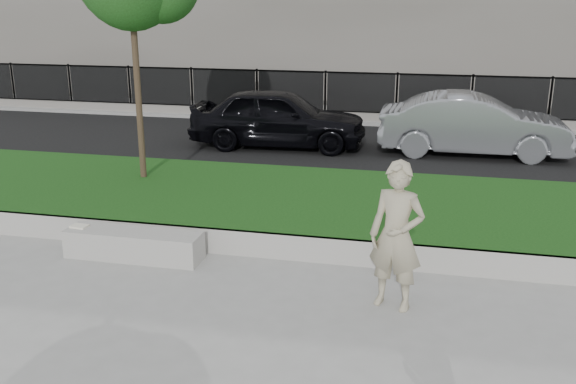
% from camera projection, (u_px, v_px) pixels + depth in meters
% --- Properties ---
extents(ground, '(90.00, 90.00, 0.00)m').
position_uv_depth(ground, '(223.00, 284.00, 8.89)').
color(ground, gray).
rests_on(ground, ground).
extents(grass_bank, '(34.00, 4.00, 0.40)m').
position_uv_depth(grass_bank, '(274.00, 204.00, 11.63)').
color(grass_bank, '#0E360D').
rests_on(grass_bank, ground).
extents(grass_kerb, '(34.00, 0.08, 0.40)m').
position_uv_depth(grass_kerb, '(244.00, 243.00, 9.80)').
color(grass_kerb, '#AAA79F').
rests_on(grass_kerb, ground).
extents(street, '(34.00, 7.00, 0.04)m').
position_uv_depth(street, '(325.00, 147.00, 16.81)').
color(street, black).
rests_on(street, ground).
extents(far_pavement, '(34.00, 3.00, 0.12)m').
position_uv_depth(far_pavement, '(348.00, 116.00, 20.99)').
color(far_pavement, gray).
rests_on(far_pavement, ground).
extents(iron_fence, '(32.00, 0.30, 1.50)m').
position_uv_depth(iron_fence, '(344.00, 106.00, 19.92)').
color(iron_fence, slate).
rests_on(iron_fence, far_pavement).
extents(stone_bench, '(2.10, 0.52, 0.43)m').
position_uv_depth(stone_bench, '(134.00, 245.00, 9.72)').
color(stone_bench, '#AAA79F').
rests_on(stone_bench, ground).
extents(man, '(0.80, 0.63, 1.92)m').
position_uv_depth(man, '(397.00, 236.00, 7.99)').
color(man, tan).
rests_on(man, ground).
extents(book, '(0.26, 0.20, 0.03)m').
position_uv_depth(book, '(79.00, 226.00, 9.83)').
color(book, white).
rests_on(book, stone_bench).
extents(car_dark, '(4.61, 2.07, 1.54)m').
position_uv_depth(car_dark, '(278.00, 117.00, 16.57)').
color(car_dark, black).
rests_on(car_dark, street).
extents(car_silver, '(4.59, 1.66, 1.50)m').
position_uv_depth(car_silver, '(473.00, 125.00, 15.72)').
color(car_silver, gray).
rests_on(car_silver, street).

